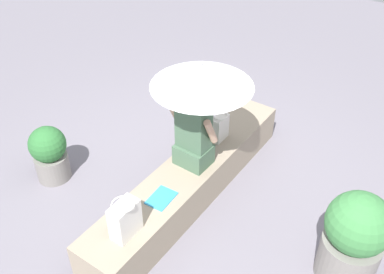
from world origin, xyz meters
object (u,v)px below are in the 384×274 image
Objects in this scene: handbag_black at (125,219)px; parasol at (202,75)px; tote_bag_canvas at (219,127)px; planter_far at (354,238)px; magazine at (161,198)px; person_seated at (194,132)px; planter_near at (49,153)px.

parasol is at bearing 0.39° from handbag_black.
planter_far reaches higher than tote_bag_canvas.
handbag_black is 0.53m from magazine.
person_seated reaches higher than planter_far.
person_seated is 0.78× the size of parasol.
person_seated reaches higher than tote_bag_canvas.
tote_bag_canvas is at bearing 2.08° from handbag_black.
person_seated reaches higher than handbag_black.
planter_near is at bearing 116.02° from person_seated.
magazine is 1.72m from planter_far.
tote_bag_canvas reaches higher than magazine.
parasol is 3.20× the size of handbag_black.
person_seated is 1.73m from planter_far.
planter_far is at bearing -58.56° from handbag_black.
handbag_black is 1.56m from planter_near.
parasol is at bearing -41.91° from person_seated.
handbag_black is 1.28× the size of magazine.
planter_near reaches higher than magazine.
tote_bag_canvas is at bearing -0.98° from magazine.
parasol is at bearing -3.68° from magazine.
planter_far is at bearing -109.21° from tote_bag_canvas.
planter_far is at bearing -76.45° from magazine.
planter_near is 3.18m from planter_far.
handbag_black is 1.15× the size of tote_bag_canvas.
parasol is at bearing -173.45° from tote_bag_canvas.
magazine is at bearing 1.20° from handbag_black.
tote_bag_canvas is at bearing 6.55° from parasol.
magazine is (-0.60, -0.05, -0.38)m from person_seated.
parasol is (0.06, -0.05, 0.62)m from person_seated.
tote_bag_canvas is (0.43, 0.05, -0.86)m from parasol.
tote_bag_canvas is 1.87m from planter_near.
parasol reaches higher than handbag_black.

